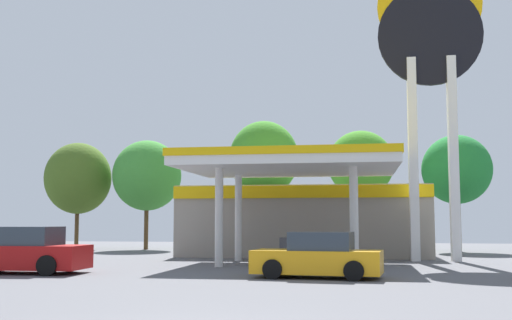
{
  "coord_description": "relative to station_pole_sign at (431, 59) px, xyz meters",
  "views": [
    {
      "loc": [
        2.64,
        -8.82,
        1.77
      ],
      "look_at": [
        -0.65,
        11.22,
        3.73
      ],
      "focal_mm": 44.68,
      "sensor_mm": 36.0,
      "label": 1
    }
  ],
  "objects": [
    {
      "name": "gas_station",
      "position": [
        -6.15,
        3.25,
        -7.08
      ],
      "size": [
        12.51,
        14.11,
        4.53
      ],
      "color": "gray",
      "rests_on": "ground"
    },
    {
      "name": "tree_2",
      "position": [
        -8.91,
        7.75,
        -3.68
      ],
      "size": [
        4.13,
        4.13,
        7.74
      ],
      "color": "brown",
      "rests_on": "ground"
    },
    {
      "name": "car_0",
      "position": [
        -14.75,
        -9.09,
        -8.44
      ],
      "size": [
        4.51,
        2.16,
        1.59
      ],
      "color": "black",
      "rests_on": "ground"
    },
    {
      "name": "station_pole_sign",
      "position": [
        0.0,
        0.0,
        0.0
      ],
      "size": [
        4.72,
        0.56,
        14.1
      ],
      "color": "white",
      "rests_on": "ground"
    },
    {
      "name": "car_3",
      "position": [
        -4.63,
        -9.23,
        -8.51
      ],
      "size": [
        4.18,
        2.17,
        1.44
      ],
      "color": "black",
      "rests_on": "ground"
    },
    {
      "name": "tree_3",
      "position": [
        -3.22,
        10.31,
        -3.84
      ],
      "size": [
        4.09,
        4.09,
        7.39
      ],
      "color": "brown",
      "rests_on": "ground"
    },
    {
      "name": "tree_1",
      "position": [
        -16.7,
        9.33,
        -4.48
      ],
      "size": [
        4.36,
        4.36,
        6.93
      ],
      "color": "brown",
      "rests_on": "ground"
    },
    {
      "name": "tree_4",
      "position": [
        2.39,
        9.52,
        -4.34
      ],
      "size": [
        4.08,
        4.08,
        6.89
      ],
      "color": "brown",
      "rests_on": "ground"
    },
    {
      "name": "tree_0",
      "position": [
        -21.54,
        9.68,
        -4.59
      ],
      "size": [
        4.31,
        4.31,
        6.92
      ],
      "color": "brown",
      "rests_on": "ground"
    }
  ]
}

